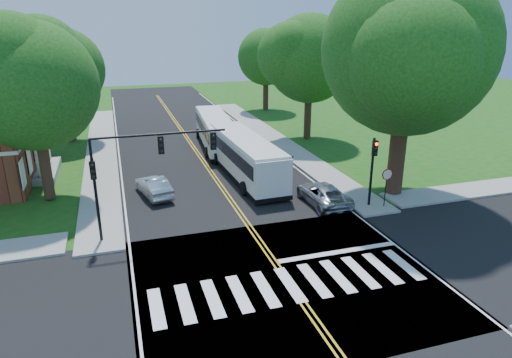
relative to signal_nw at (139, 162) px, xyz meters
name	(u,v)px	position (x,y,z in m)	size (l,w,h in m)	color
ground	(286,279)	(5.86, -6.43, -4.38)	(140.00, 140.00, 0.00)	#144F13
road	(207,167)	(5.86, 11.57, -4.37)	(14.00, 96.00, 0.01)	black
cross_road	(286,279)	(5.86, -6.43, -4.37)	(60.00, 12.00, 0.01)	black
center_line	(198,154)	(5.86, 15.57, -4.36)	(0.36, 70.00, 0.01)	gold
edge_line_w	(120,160)	(-0.94, 15.57, -4.36)	(0.12, 70.00, 0.01)	silver
edge_line_e	(269,147)	(12.66, 15.57, -4.36)	(0.12, 70.00, 0.01)	silver
crosswalk	(290,284)	(5.86, -6.93, -4.36)	(12.60, 3.00, 0.01)	silver
stop_bar	(338,252)	(9.36, -4.83, -4.36)	(6.60, 0.40, 0.01)	silver
sidewalk_nw	(101,152)	(-2.44, 18.57, -4.30)	(2.60, 40.00, 0.15)	gray
sidewalk_ne	(274,138)	(14.16, 18.57, -4.30)	(2.60, 40.00, 0.15)	gray
sidewalk_xe	(510,185)	(25.86, 0.37, -4.30)	(20.00, 2.60, 0.15)	gray
tree_ne_big	(408,50)	(16.86, 1.57, 5.24)	(10.80, 10.80, 14.91)	#362015
tree_west_near	(33,86)	(-5.64, 7.57, 3.15)	(8.00, 8.00, 11.40)	#362015
tree_west_far	(63,69)	(-5.14, 23.57, 2.62)	(7.60, 7.60, 10.67)	#362015
tree_east_mid	(310,59)	(17.36, 17.57, 3.48)	(8.40, 8.40, 11.93)	#362015
tree_east_far	(266,57)	(18.36, 33.57, 2.48)	(7.20, 7.20, 10.34)	#362015
signal_nw	(139,162)	(0.00, 0.00, 0.00)	(7.15, 0.46, 5.66)	black
signal_ne	(373,163)	(14.06, 0.01, -1.41)	(0.30, 0.46, 4.40)	black
stop_sign	(387,178)	(14.86, -0.45, -2.35)	(0.76, 0.08, 2.53)	black
bus_lead	(245,156)	(8.15, 8.16, -2.73)	(3.22, 12.04, 3.09)	silver
bus_follow	(215,130)	(7.90, 17.48, -2.81)	(3.44, 11.57, 2.95)	silver
hatchback	(154,187)	(1.07, 6.13, -3.68)	(1.45, 4.17, 1.37)	#B8BBC0
suv	(323,194)	(11.47, 1.46, -3.70)	(2.22, 4.82, 1.34)	silver
dark_sedan	(273,158)	(11.19, 10.46, -3.80)	(1.58, 3.90, 1.13)	black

